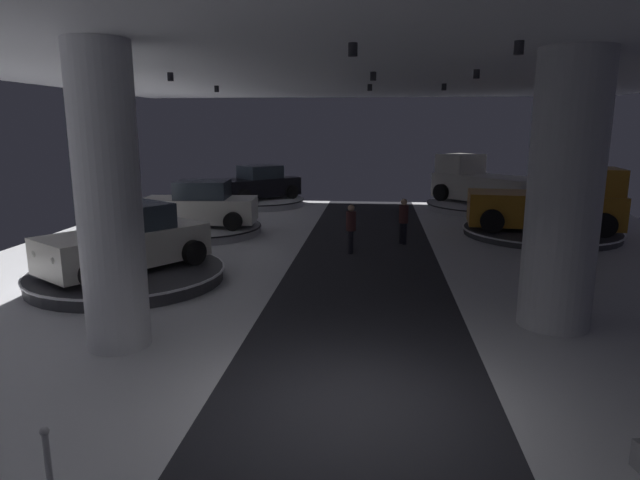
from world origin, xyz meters
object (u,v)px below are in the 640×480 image
display_car_deep_left (259,184)px  display_platform_far_right (540,232)px  pickup_truck_far_right (552,204)px  visitor_walking_far (404,218)px  visitor_walking_near (351,226)px  display_car_mid_left (126,241)px  display_platform_mid_left (128,275)px  display_platform_deep_left (258,202)px  column_left (109,200)px  display_platform_deep_right (485,206)px  display_car_far_left (200,206)px  pickup_truck_deep_right (481,184)px  display_platform_far_left (200,229)px  column_right (564,193)px

display_car_deep_left → display_platform_far_right: 13.87m
pickup_truck_far_right → visitor_walking_far: size_ratio=3.46×
visitor_walking_near → visitor_walking_far: (1.75, 1.59, 0.00)m
display_car_mid_left → pickup_truck_far_right: bearing=29.8°
display_platform_mid_left → display_platform_deep_left: (0.47, 14.04, -0.00)m
display_platform_deep_left → display_platform_far_right: 13.84m
column_left → display_platform_deep_right: size_ratio=0.97×
display_car_far_left → display_platform_deep_left: bearing=85.7°
column_left → display_car_deep_left: column_left is taller
pickup_truck_far_right → display_car_deep_left: bearing=152.1°
pickup_truck_deep_right → visitor_walking_far: pickup_truck_deep_right is taller
column_left → display_platform_deep_left: bearing=94.0°
display_car_mid_left → visitor_walking_far: 9.23m
visitor_walking_near → pickup_truck_deep_right: bearing=59.9°
display_car_deep_left → display_platform_far_right: (12.17, -6.59, -0.96)m
display_platform_mid_left → display_platform_far_left: (-0.14, 6.47, -0.01)m
column_right → visitor_walking_far: (-2.74, 7.57, -1.84)m
column_left → column_right: same height
display_car_deep_left → display_car_mid_left: bearing=-91.9°
column_right → display_platform_far_left: 13.67m
display_car_deep_left → display_platform_far_left: bearing=-94.7°
display_platform_far_right → pickup_truck_deep_right: bearing=98.7°
pickup_truck_deep_right → display_platform_mid_left: bearing=-129.6°
column_left → display_platform_far_left: (-1.86, 10.49, -2.57)m
column_left → pickup_truck_far_right: column_left is taller
display_car_deep_left → display_car_far_left: size_ratio=0.98×
display_platform_deep_left → display_platform_far_left: size_ratio=1.02×
display_platform_far_left → column_right: bearing=-39.7°
column_right → display_platform_deep_left: size_ratio=1.17×
pickup_truck_far_right → visitor_walking_far: (-5.51, -1.96, -0.29)m
pickup_truck_far_right → display_platform_deep_right: bearing=99.9°
display_platform_far_right → visitor_walking_near: (-6.94, -3.59, 0.76)m
display_car_deep_left → pickup_truck_far_right: 14.13m
column_left → column_right: bearing=12.8°
display_car_mid_left → display_platform_deep_right: bearing=49.4°
column_left → display_car_deep_left: (-1.24, 18.09, -1.64)m
display_platform_far_right → visitor_walking_far: size_ratio=3.57×
column_left → display_car_far_left: 10.79m
column_right → display_car_mid_left: 10.53m
display_platform_deep_left → column_right: bearing=-58.9°
display_platform_deep_right → pickup_truck_far_right: pickup_truck_far_right is taller
pickup_truck_deep_right → display_platform_far_right: size_ratio=0.95×
display_car_deep_left → display_car_far_left: bearing=-94.5°
display_platform_far_right → display_platform_far_left: 12.83m
pickup_truck_far_right → column_right: bearing=-106.2°
pickup_truck_deep_right → visitor_walking_near: 11.81m
column_right → display_car_deep_left: 18.93m
display_platform_far_right → column_left: bearing=-133.5°
display_platform_mid_left → column_left: bearing=-66.8°
column_left → display_platform_deep_right: bearing=60.5°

